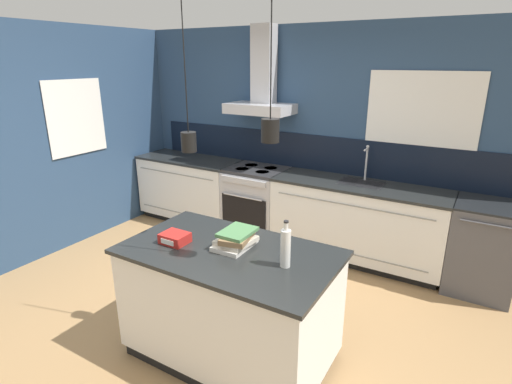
{
  "coord_description": "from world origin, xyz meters",
  "views": [
    {
      "loc": [
        1.89,
        -2.48,
        2.2
      ],
      "look_at": [
        0.13,
        0.51,
        1.05
      ],
      "focal_mm": 28.0,
      "sensor_mm": 36.0,
      "label": 1
    }
  ],
  "objects_px": {
    "book_stack": "(236,239)",
    "red_supply_box": "(174,238)",
    "dishwasher": "(482,247)",
    "oven_range": "(256,202)",
    "bottle_on_island": "(285,247)"
  },
  "relations": [
    {
      "from": "book_stack",
      "to": "red_supply_box",
      "type": "bearing_deg",
      "value": -158.43
    },
    {
      "from": "dishwasher",
      "to": "red_supply_box",
      "type": "distance_m",
      "value": 2.99
    },
    {
      "from": "dishwasher",
      "to": "red_supply_box",
      "type": "height_order",
      "value": "red_supply_box"
    },
    {
      "from": "oven_range",
      "to": "dishwasher",
      "type": "relative_size",
      "value": 1.0
    },
    {
      "from": "dishwasher",
      "to": "bottle_on_island",
      "type": "bearing_deg",
      "value": -118.96
    },
    {
      "from": "bottle_on_island",
      "to": "book_stack",
      "type": "height_order",
      "value": "bottle_on_island"
    },
    {
      "from": "bottle_on_island",
      "to": "book_stack",
      "type": "xyz_separation_m",
      "value": [
        -0.43,
        0.08,
        -0.07
      ]
    },
    {
      "from": "oven_range",
      "to": "bottle_on_island",
      "type": "bearing_deg",
      "value": -55.19
    },
    {
      "from": "bottle_on_island",
      "to": "red_supply_box",
      "type": "xyz_separation_m",
      "value": [
        -0.87,
        -0.1,
        -0.1
      ]
    },
    {
      "from": "book_stack",
      "to": "dishwasher",
      "type": "bearing_deg",
      "value": 51.6
    },
    {
      "from": "oven_range",
      "to": "red_supply_box",
      "type": "xyz_separation_m",
      "value": [
        0.56,
        -2.15,
        0.49
      ]
    },
    {
      "from": "bottle_on_island",
      "to": "book_stack",
      "type": "distance_m",
      "value": 0.45
    },
    {
      "from": "bottle_on_island",
      "to": "book_stack",
      "type": "relative_size",
      "value": 0.97
    },
    {
      "from": "bottle_on_island",
      "to": "oven_range",
      "type": "bearing_deg",
      "value": 124.81
    },
    {
      "from": "dishwasher",
      "to": "book_stack",
      "type": "height_order",
      "value": "book_stack"
    }
  ]
}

